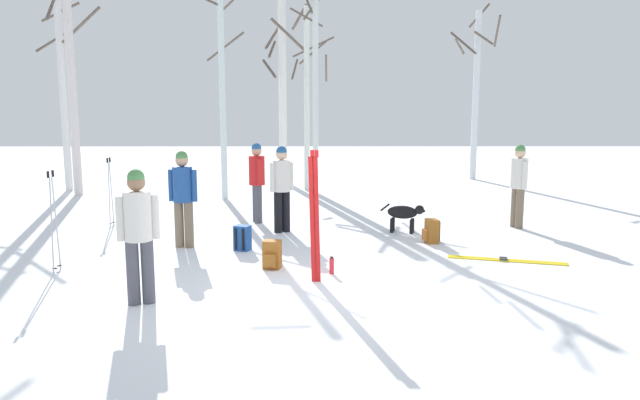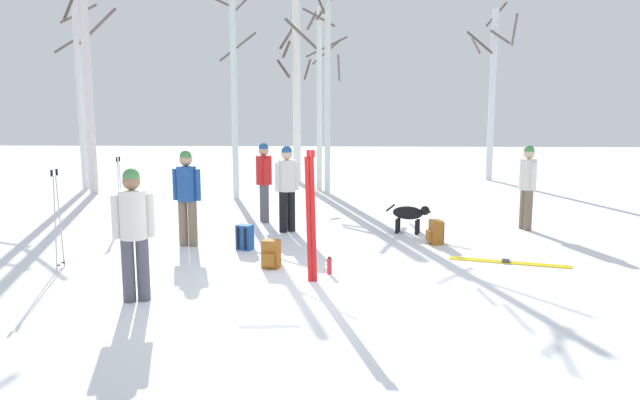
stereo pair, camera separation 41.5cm
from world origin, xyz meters
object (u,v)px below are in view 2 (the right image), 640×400
at_px(birch_tree_0, 78,60).
at_px(ski_pair_lying_0, 509,262).
at_px(dog, 410,214).
at_px(birch_tree_2, 234,88).
at_px(birch_tree_4, 320,94).
at_px(ski_poles_0, 120,189).
at_px(backpack_2, 245,237).
at_px(backpack_1, 435,232).
at_px(birch_tree_1, 86,53).
at_px(water_bottle_0, 329,266).
at_px(birch_tree_3, 297,86).
at_px(ski_pair_planted_2, 311,217).
at_px(person_0, 287,183).
at_px(ski_poles_1, 57,216).
at_px(person_3, 134,226).
at_px(person_4, 187,192).
at_px(person_1, 264,177).
at_px(person_2, 527,182).
at_px(backpack_0, 271,254).
at_px(birch_tree_5, 327,70).
at_px(birch_tree_6, 492,89).

bearing_deg(birch_tree_0, ski_pair_lying_0, -38.05).
distance_m(dog, birch_tree_2, 6.61).
xyz_separation_m(ski_pair_lying_0, birch_tree_4, (-3.35, 8.28, 2.83)).
relative_size(ski_poles_0, backpack_2, 3.28).
height_order(ski_pair_lying_0, backpack_1, backpack_1).
distance_m(backpack_2, birch_tree_1, 9.37).
relative_size(backpack_1, water_bottle_0, 1.66).
bearing_deg(ski_poles_0, birch_tree_3, 66.78).
distance_m(ski_pair_planted_2, birch_tree_4, 9.61).
height_order(person_0, birch_tree_1, birch_tree_1).
bearing_deg(ski_poles_1, backpack_2, 26.81).
bearing_deg(ski_poles_1, birch_tree_0, 111.56).
height_order(person_3, dog, person_3).
relative_size(ski_poles_1, birch_tree_2, 0.27).
height_order(person_4, birch_tree_2, birch_tree_2).
bearing_deg(person_1, birch_tree_2, 110.36).
bearing_deg(person_2, water_bottle_0, -138.96).
height_order(backpack_0, birch_tree_1, birch_tree_1).
height_order(ski_pair_planted_2, birch_tree_5, birch_tree_5).
height_order(ski_poles_0, backpack_1, ski_poles_0).
bearing_deg(water_bottle_0, person_3, -151.46).
xyz_separation_m(person_4, ski_pair_planted_2, (2.32, -2.11, -0.05)).
bearing_deg(ski_poles_1, birch_tree_6, 51.11).
height_order(ski_pair_planted_2, birch_tree_3, birch_tree_3).
distance_m(person_0, person_2, 4.84).
bearing_deg(person_3, person_1, 80.01).
xyz_separation_m(person_1, birch_tree_1, (-5.49, 4.08, 2.98)).
relative_size(person_1, water_bottle_0, 6.46).
relative_size(dog, birch_tree_4, 0.16).
height_order(birch_tree_0, birch_tree_5, birch_tree_0).
relative_size(ski_poles_0, water_bottle_0, 5.43).
height_order(person_2, birch_tree_3, birch_tree_3).
bearing_deg(person_1, backpack_0, -80.95).
relative_size(birch_tree_2, birch_tree_4, 1.06).
relative_size(person_2, birch_tree_6, 0.29).
height_order(ski_pair_lying_0, birch_tree_4, birch_tree_4).
xyz_separation_m(person_2, birch_tree_4, (-4.41, 5.61, 1.86)).
xyz_separation_m(backpack_0, backpack_2, (-0.60, 1.19, 0.00)).
bearing_deg(person_0, birch_tree_6, 55.08).
relative_size(backpack_0, backpack_2, 1.00).
bearing_deg(ski_poles_0, birch_tree_1, 118.93).
xyz_separation_m(ski_pair_lying_0, birch_tree_2, (-5.57, 6.54, 2.95)).
height_order(person_2, ski_poles_1, person_2).
relative_size(ski_pair_lying_0, birch_tree_0, 0.25).
bearing_deg(person_2, birch_tree_2, 149.69).
relative_size(ski_pair_planted_2, birch_tree_2, 0.33).
xyz_separation_m(backpack_1, birch_tree_5, (-2.14, 6.34, 3.28)).
bearing_deg(backpack_1, ski_pair_lying_0, -52.70).
distance_m(birch_tree_0, birch_tree_3, 6.67).
bearing_deg(backpack_2, birch_tree_5, 79.73).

